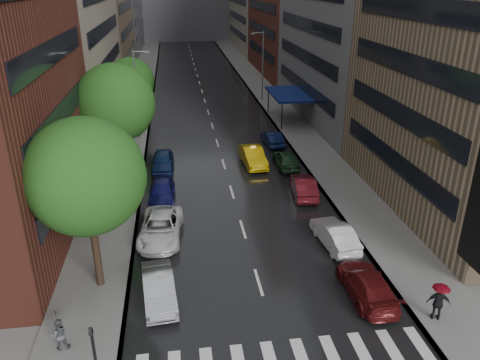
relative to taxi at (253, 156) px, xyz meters
name	(u,v)px	position (x,y,z in m)	size (l,w,h in m)	color
ground	(273,332)	(-2.60, -21.48, -0.81)	(220.00, 220.00, 0.00)	gray
road	(203,94)	(-2.60, 28.52, -0.81)	(14.00, 140.00, 0.01)	black
sidewalk_left	(140,96)	(-11.60, 28.52, -0.74)	(4.00, 140.00, 0.15)	gray
sidewalk_right	(264,92)	(6.40, 28.52, -0.74)	(4.00, 140.00, 0.15)	gray
tree_near	(86,177)	(-11.20, -16.61, 5.69)	(5.96, 5.96, 9.50)	#382619
tree_mid	(115,103)	(-11.20, -2.28, 5.82)	(6.08, 6.08, 9.69)	#382619
tree_far	(130,81)	(-11.20, 11.85, 4.64)	(5.00, 5.00, 7.97)	#382619
taxi	(253,156)	(0.00, 0.00, 0.00)	(1.72, 4.93, 1.62)	yellow
parked_cars_left	(161,208)	(-8.00, -9.07, -0.06)	(3.07, 22.95, 1.58)	#999A9E
parked_cars_right	(310,196)	(2.80, -8.56, -0.07)	(2.09, 29.30, 1.53)	#5F1314
ped_black_umbrella	(58,326)	(-12.31, -21.33, 0.59)	(0.96, 0.98, 2.09)	#55565B
ped_red_umbrella	(439,299)	(5.42, -21.83, 0.52)	(1.19, 0.82, 2.01)	black
traffic_light	(95,357)	(-10.20, -24.32, 1.42)	(0.18, 0.15, 3.45)	black
street_lamp_left	(137,94)	(-10.32, 8.52, 4.08)	(1.74, 0.22, 9.00)	gray
street_lamp_right	(262,64)	(5.12, 23.52, 4.08)	(1.74, 0.22, 9.00)	gray
awning	(288,94)	(6.39, 13.52, 2.32)	(4.00, 8.00, 3.12)	navy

